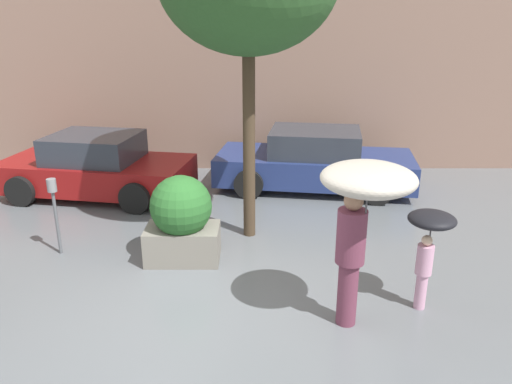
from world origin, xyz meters
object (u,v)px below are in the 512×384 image
(planter_box, at_px, (182,219))
(person_adult, at_px, (364,200))
(person_child, at_px, (430,235))
(parking_meter, at_px, (55,200))
(parked_car_far, at_px, (97,168))
(parked_car_near, at_px, (315,162))

(planter_box, distance_m, person_adult, 3.03)
(person_adult, height_order, person_child, person_adult)
(planter_box, xyz_separation_m, parking_meter, (-1.97, 0.22, 0.21))
(parking_meter, bearing_deg, parked_car_far, 94.52)
(parked_car_far, relative_size, parking_meter, 3.30)
(planter_box, distance_m, parked_car_far, 3.70)
(parked_car_near, bearing_deg, planter_box, 154.00)
(parked_car_near, xyz_separation_m, parking_meter, (-4.33, -3.21, 0.30))
(parked_car_far, bearing_deg, parked_car_near, -74.58)
(person_child, height_order, parked_car_far, person_child)
(planter_box, xyz_separation_m, person_child, (3.24, -1.29, 0.32))
(person_child, height_order, parked_car_near, person_child)
(planter_box, height_order, parked_car_near, planter_box)
(planter_box, bearing_deg, parked_car_far, 126.20)
(planter_box, bearing_deg, person_child, -21.73)
(person_child, distance_m, parked_car_near, 4.82)
(person_child, bearing_deg, person_adult, 153.15)
(parked_car_far, distance_m, parking_meter, 2.79)
(person_child, xyz_separation_m, parking_meter, (-5.21, 1.51, -0.11))
(parking_meter, bearing_deg, person_child, -16.19)
(planter_box, relative_size, parking_meter, 1.09)
(parked_car_near, xyz_separation_m, parked_car_far, (-4.55, -0.45, -0.00))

